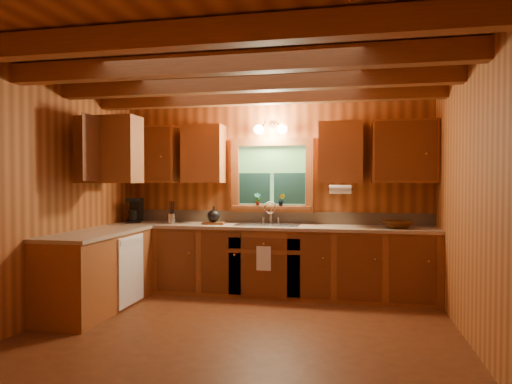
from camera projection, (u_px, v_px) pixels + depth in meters
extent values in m
plane|color=#5C2E16|center=(239.00, 334.00, 4.40)|extent=(4.20, 4.20, 0.00)
plane|color=brown|center=(239.00, 62.00, 4.34)|extent=(4.20, 4.20, 0.00)
plane|color=brown|center=(272.00, 194.00, 6.23)|extent=(4.20, 0.00, 4.20)
plane|color=brown|center=(157.00, 213.00, 2.51)|extent=(4.20, 0.00, 4.20)
plane|color=brown|center=(45.00, 198.00, 4.79)|extent=(0.00, 3.80, 3.80)
plane|color=brown|center=(475.00, 201.00, 3.95)|extent=(0.00, 3.80, 3.80)
cube|color=brown|center=(198.00, 35.00, 3.17)|extent=(4.20, 0.14, 0.18)
cube|color=brown|center=(228.00, 64.00, 3.95)|extent=(4.20, 0.14, 0.18)
cube|color=brown|center=(248.00, 83.00, 4.73)|extent=(4.20, 0.14, 0.18)
cube|color=brown|center=(263.00, 97.00, 5.52)|extent=(4.20, 0.14, 0.18)
cube|color=brown|center=(268.00, 261.00, 5.95)|extent=(4.20, 0.62, 0.86)
cube|color=brown|center=(97.00, 272.00, 5.22)|extent=(0.62, 1.60, 0.86)
cube|color=tan|center=(268.00, 227.00, 5.94)|extent=(4.20, 0.66, 0.04)
cube|color=tan|center=(98.00, 233.00, 5.21)|extent=(0.64, 1.60, 0.04)
cube|color=tan|center=(272.00, 217.00, 6.22)|extent=(4.20, 0.02, 0.16)
cube|color=white|center=(131.00, 270.00, 5.35)|extent=(0.02, 0.60, 0.80)
cube|color=brown|center=(150.00, 155.00, 6.39)|extent=(0.78, 0.34, 0.78)
cube|color=brown|center=(204.00, 154.00, 6.24)|extent=(0.55, 0.34, 0.78)
cube|color=brown|center=(341.00, 152.00, 5.87)|extent=(0.55, 0.34, 0.78)
cube|color=brown|center=(404.00, 152.00, 5.71)|extent=(0.78, 0.34, 0.78)
cube|color=brown|center=(94.00, 150.00, 5.41)|extent=(0.34, 1.10, 0.78)
cube|color=brown|center=(272.00, 142.00, 6.18)|extent=(1.12, 0.08, 0.10)
cube|color=brown|center=(272.00, 209.00, 6.20)|extent=(1.12, 0.08, 0.10)
cube|color=brown|center=(235.00, 175.00, 6.29)|extent=(0.10, 0.08, 0.80)
cube|color=brown|center=(310.00, 175.00, 6.08)|extent=(0.10, 0.08, 0.80)
cube|color=#367533|center=(272.00, 175.00, 6.22)|extent=(0.92, 0.01, 0.80)
cube|color=#102F2C|center=(255.00, 188.00, 6.25)|extent=(0.42, 0.02, 0.42)
cube|color=#102F2C|center=(289.00, 188.00, 6.15)|extent=(0.42, 0.02, 0.42)
cylinder|color=black|center=(272.00, 174.00, 6.20)|extent=(0.92, 0.01, 0.01)
cube|color=brown|center=(271.00, 207.00, 6.16)|extent=(1.06, 0.14, 0.04)
cylinder|color=black|center=(272.00, 125.00, 6.17)|extent=(0.08, 0.03, 0.08)
cylinder|color=black|center=(264.00, 125.00, 6.13)|extent=(0.09, 0.17, 0.08)
cylinder|color=black|center=(278.00, 124.00, 6.09)|extent=(0.09, 0.17, 0.08)
sphere|color=#FFE0A5|center=(258.00, 129.00, 6.09)|extent=(0.13, 0.13, 0.13)
sphere|color=#FFE0A5|center=(282.00, 129.00, 6.02)|extent=(0.13, 0.13, 0.13)
cylinder|color=white|center=(340.00, 189.00, 5.68)|extent=(0.27, 0.11, 0.11)
cube|color=white|center=(264.00, 258.00, 5.63)|extent=(0.18, 0.01, 0.30)
cube|color=silver|center=(268.00, 225.00, 5.95)|extent=(0.82, 0.48, 0.02)
cube|color=#262628|center=(254.00, 229.00, 5.99)|extent=(0.34, 0.40, 0.14)
cube|color=#262628|center=(283.00, 230.00, 5.91)|extent=(0.34, 0.40, 0.14)
cylinder|color=silver|center=(271.00, 216.00, 6.12)|extent=(0.04, 0.04, 0.22)
torus|color=silver|center=(270.00, 208.00, 6.06)|extent=(0.16, 0.02, 0.16)
cube|color=black|center=(134.00, 222.00, 6.29)|extent=(0.19, 0.23, 0.03)
cube|color=black|center=(136.00, 209.00, 6.35)|extent=(0.19, 0.09, 0.32)
cube|color=black|center=(133.00, 200.00, 6.26)|extent=(0.19, 0.21, 0.04)
cylinder|color=black|center=(133.00, 215.00, 6.25)|extent=(0.12, 0.12, 0.14)
cylinder|color=silver|center=(171.00, 219.00, 6.16)|extent=(0.11, 0.11, 0.13)
cylinder|color=black|center=(170.00, 208.00, 6.15)|extent=(0.03, 0.03, 0.20)
cylinder|color=black|center=(171.00, 208.00, 6.16)|extent=(0.01, 0.01, 0.20)
cylinder|color=black|center=(173.00, 208.00, 6.16)|extent=(0.03, 0.03, 0.20)
cylinder|color=black|center=(174.00, 208.00, 6.17)|extent=(0.04, 0.05, 0.19)
cube|color=#612F14|center=(214.00, 223.00, 6.07)|extent=(0.31, 0.24, 0.03)
sphere|color=black|center=(214.00, 216.00, 6.06)|extent=(0.17, 0.17, 0.17)
cylinder|color=black|center=(214.00, 208.00, 6.06)|extent=(0.03, 0.03, 0.04)
imported|color=#48230C|center=(397.00, 224.00, 5.56)|extent=(0.46, 0.46, 0.09)
imported|color=#612F14|center=(257.00, 199.00, 6.19)|extent=(0.10, 0.08, 0.17)
imported|color=#612F14|center=(281.00, 200.00, 6.12)|extent=(0.09, 0.08, 0.17)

